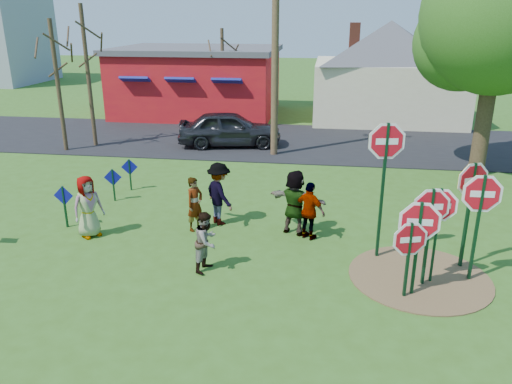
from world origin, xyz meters
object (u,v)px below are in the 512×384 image
utility_pole (275,34)px  suv (230,129)px  stop_sign_b (385,156)px  stop_sign_d (471,189)px  stop_sign_c (439,214)px  stop_sign_a (410,245)px  person_b (195,204)px  leafy_tree (503,25)px  person_a (88,207)px

utility_pole → suv: bearing=151.2°
stop_sign_b → suv: size_ratio=0.77×
stop_sign_d → stop_sign_c: bearing=-161.4°
stop_sign_b → stop_sign_c: size_ratio=1.49×
stop_sign_a → suv: stop_sign_a is taller
person_b → stop_sign_c: bearing=-80.3°
stop_sign_a → stop_sign_b: (-0.42, 1.84, 1.36)m
stop_sign_a → stop_sign_b: 2.33m
stop_sign_a → utility_pole: bearing=94.1°
suv → leafy_tree: leafy_tree is taller
stop_sign_a → stop_sign_b: bearing=87.0°
stop_sign_b → stop_sign_d: bearing=-17.8°
person_a → utility_pole: 10.67m
stop_sign_d → leafy_tree: bearing=45.8°
person_b → utility_pole: size_ratio=0.16×
stop_sign_d → suv: size_ratio=0.59×
stop_sign_a → utility_pole: 12.27m
leafy_tree → utility_pole: bearing=167.9°
person_b → suv: (-0.83, 9.35, 0.06)m
stop_sign_c → utility_pole: utility_pole is taller
stop_sign_a → leafy_tree: leafy_tree is taller
utility_pole → stop_sign_c: bearing=-65.6°
suv → utility_pole: 4.80m
stop_sign_a → stop_sign_d: stop_sign_d is taller
leafy_tree → person_a: bearing=-148.8°
person_b → utility_pole: 9.27m
stop_sign_a → leafy_tree: bearing=50.9°
stop_sign_a → suv: bearing=100.9°
stop_sign_b → suv: 11.94m
stop_sign_c → utility_pole: (-4.66, 10.26, 3.30)m
stop_sign_d → stop_sign_b: bearing=145.7°
stop_sign_d → suv: stop_sign_d is taller
stop_sign_a → stop_sign_c: size_ratio=0.78×
stop_sign_b → utility_pole: bearing=101.4°
stop_sign_c → person_b: 6.39m
suv → leafy_tree: size_ratio=0.55×
person_b → leafy_tree: 12.22m
stop_sign_a → stop_sign_c: stop_sign_c is taller
utility_pole → stop_sign_a: bearing=-70.0°
stop_sign_c → stop_sign_a: bearing=-126.5°
person_a → utility_pole: size_ratio=0.18×
person_b → suv: 9.39m
stop_sign_b → stop_sign_d: size_ratio=1.29×
stop_sign_b → stop_sign_c: (1.09, -1.11, -0.95)m
stop_sign_b → person_b: size_ratio=2.31×
stop_sign_c → person_a: bearing=177.5°
stop_sign_c → utility_pole: bearing=120.2°
stop_sign_c → suv: stop_sign_c is taller
suv → utility_pole: utility_pole is taller
stop_sign_d → stop_sign_a: bearing=-160.2°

